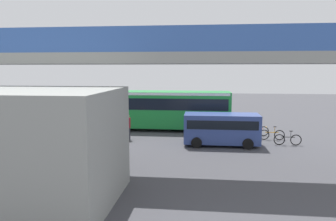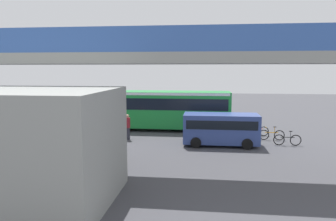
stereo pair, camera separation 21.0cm
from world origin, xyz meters
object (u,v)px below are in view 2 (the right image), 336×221
Objects in this scene: bicycle_orange at (272,135)px; bicycle_red at (256,131)px; pedestrian at (128,127)px; city_bus at (158,107)px; parked_van at (221,127)px; bicycle_black at (287,140)px; traffic_sign at (184,101)px.

bicycle_orange and bicycle_red have the same top height.
pedestrian is (9.22, 2.31, 0.51)m from bicycle_red.
city_bus is 6.84m from parked_van.
parked_van is at bearing 5.25° from bicycle_black.
bicycle_red is at bearing 168.21° from city_bus.
city_bus is 6.44× the size of pedestrian.
bicycle_red is (0.83, -1.32, 0.00)m from bicycle_orange.
bicycle_orange is at bearing -152.27° from parked_van.
bicycle_red is at bearing -57.83° from bicycle_orange.
bicycle_black is 1.00× the size of bicycle_red.
traffic_sign is at bearing -52.26° from bicycle_black.
parked_van is at bearing 107.13° from traffic_sign.
parked_van reaches higher than bicycle_orange.
city_bus is at bearing -44.91° from parked_van.
bicycle_black is at bearing 177.27° from pedestrian.
pedestrian reaches higher than bicycle_black.
traffic_sign is (-3.38, -8.99, 1.00)m from pedestrian.
bicycle_black is 0.99× the size of pedestrian.
traffic_sign is (7.35, -9.50, 1.52)m from bicycle_black.
bicycle_red is (-7.60, 1.59, -1.51)m from city_bus.
parked_van is at bearing 27.73° from bicycle_orange.
traffic_sign is (-1.77, -5.10, 0.01)m from city_bus.
parked_van is 1.71× the size of traffic_sign.
bicycle_orange is 10.52m from traffic_sign.
parked_van reaches higher than bicycle_black.
parked_van is 2.68× the size of pedestrian.
pedestrian is 9.66m from traffic_sign.
parked_van reaches higher than bicycle_red.
city_bus reaches higher than bicycle_black.
traffic_sign is (5.83, -6.68, 1.52)m from bicycle_red.
city_bus reaches higher than bicycle_orange.
bicycle_orange is 10.11m from pedestrian.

